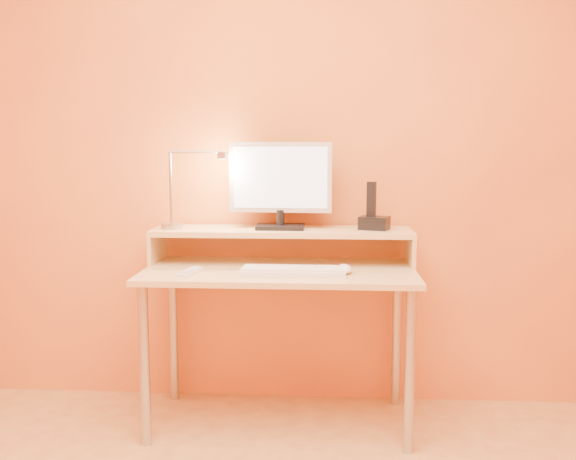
# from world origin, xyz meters

# --- Properties ---
(wall_back) EXTENTS (3.00, 0.04, 2.50)m
(wall_back) POSITION_xyz_m (0.00, 1.50, 1.25)
(wall_back) COLOR orange
(wall_back) RESTS_ON floor
(desk_leg_fl) EXTENTS (0.04, 0.04, 0.69)m
(desk_leg_fl) POSITION_xyz_m (-0.55, 0.93, 0.35)
(desk_leg_fl) COLOR #ADADB4
(desk_leg_fl) RESTS_ON floor
(desk_leg_fr) EXTENTS (0.04, 0.04, 0.69)m
(desk_leg_fr) POSITION_xyz_m (0.55, 0.93, 0.35)
(desk_leg_fr) COLOR #ADADB4
(desk_leg_fr) RESTS_ON floor
(desk_leg_bl) EXTENTS (0.04, 0.04, 0.69)m
(desk_leg_bl) POSITION_xyz_m (-0.55, 1.43, 0.35)
(desk_leg_bl) COLOR #ADADB4
(desk_leg_bl) RESTS_ON floor
(desk_leg_br) EXTENTS (0.04, 0.04, 0.69)m
(desk_leg_br) POSITION_xyz_m (0.55, 1.43, 0.35)
(desk_leg_br) COLOR #ADADB4
(desk_leg_br) RESTS_ON floor
(desk_lower) EXTENTS (1.20, 0.60, 0.02)m
(desk_lower) POSITION_xyz_m (0.00, 1.18, 0.71)
(desk_lower) COLOR tan
(desk_lower) RESTS_ON floor
(shelf_riser_left) EXTENTS (0.02, 0.30, 0.14)m
(shelf_riser_left) POSITION_xyz_m (-0.59, 1.33, 0.79)
(shelf_riser_left) COLOR tan
(shelf_riser_left) RESTS_ON desk_lower
(shelf_riser_right) EXTENTS (0.02, 0.30, 0.14)m
(shelf_riser_right) POSITION_xyz_m (0.59, 1.33, 0.79)
(shelf_riser_right) COLOR tan
(shelf_riser_right) RESTS_ON desk_lower
(desk_shelf) EXTENTS (1.20, 0.30, 0.02)m
(desk_shelf) POSITION_xyz_m (0.00, 1.33, 0.87)
(desk_shelf) COLOR tan
(desk_shelf) RESTS_ON desk_lower
(monitor_foot) EXTENTS (0.22, 0.16, 0.02)m
(monitor_foot) POSITION_xyz_m (-0.01, 1.33, 0.89)
(monitor_foot) COLOR black
(monitor_foot) RESTS_ON desk_shelf
(monitor_neck) EXTENTS (0.04, 0.04, 0.07)m
(monitor_neck) POSITION_xyz_m (-0.01, 1.33, 0.93)
(monitor_neck) COLOR black
(monitor_neck) RESTS_ON monitor_foot
(monitor_panel) EXTENTS (0.47, 0.05, 0.32)m
(monitor_panel) POSITION_xyz_m (-0.01, 1.34, 1.12)
(monitor_panel) COLOR silver
(monitor_panel) RESTS_ON monitor_neck
(monitor_back) EXTENTS (0.43, 0.03, 0.27)m
(monitor_back) POSITION_xyz_m (-0.01, 1.36, 1.12)
(monitor_back) COLOR black
(monitor_back) RESTS_ON monitor_panel
(monitor_screen) EXTENTS (0.43, 0.02, 0.28)m
(monitor_screen) POSITION_xyz_m (-0.01, 1.32, 1.12)
(monitor_screen) COLOR white
(monitor_screen) RESTS_ON monitor_panel
(lamp_base) EXTENTS (0.10, 0.10, 0.02)m
(lamp_base) POSITION_xyz_m (-0.51, 1.30, 0.89)
(lamp_base) COLOR #ADADB4
(lamp_base) RESTS_ON desk_shelf
(lamp_post) EXTENTS (0.01, 0.01, 0.33)m
(lamp_post) POSITION_xyz_m (-0.51, 1.30, 1.07)
(lamp_post) COLOR #ADADB4
(lamp_post) RESTS_ON lamp_base
(lamp_arm) EXTENTS (0.24, 0.01, 0.01)m
(lamp_arm) POSITION_xyz_m (-0.39, 1.30, 1.24)
(lamp_arm) COLOR #ADADB4
(lamp_arm) RESTS_ON lamp_post
(lamp_head) EXTENTS (0.04, 0.04, 0.03)m
(lamp_head) POSITION_xyz_m (-0.27, 1.30, 1.22)
(lamp_head) COLOR #ADADB4
(lamp_head) RESTS_ON lamp_arm
(lamp_bulb) EXTENTS (0.03, 0.03, 0.00)m
(lamp_bulb) POSITION_xyz_m (-0.27, 1.30, 1.20)
(lamp_bulb) COLOR #FFEAC6
(lamp_bulb) RESTS_ON lamp_head
(phone_dock) EXTENTS (0.16, 0.14, 0.06)m
(phone_dock) POSITION_xyz_m (0.43, 1.33, 0.91)
(phone_dock) COLOR black
(phone_dock) RESTS_ON desk_shelf
(phone_handset) EXTENTS (0.05, 0.04, 0.16)m
(phone_handset) POSITION_xyz_m (0.41, 1.33, 1.02)
(phone_handset) COLOR black
(phone_handset) RESTS_ON phone_dock
(phone_led) EXTENTS (0.01, 0.00, 0.04)m
(phone_led) POSITION_xyz_m (0.47, 1.28, 0.91)
(phone_led) COLOR #1924EB
(phone_led) RESTS_ON phone_dock
(keyboard) EXTENTS (0.44, 0.14, 0.02)m
(keyboard) POSITION_xyz_m (0.07, 1.05, 0.73)
(keyboard) COLOR silver
(keyboard) RESTS_ON desk_lower
(mouse) EXTENTS (0.08, 0.12, 0.04)m
(mouse) POSITION_xyz_m (0.28, 1.10, 0.74)
(mouse) COLOR white
(mouse) RESTS_ON desk_lower
(remote_control) EXTENTS (0.08, 0.17, 0.02)m
(remote_control) POSITION_xyz_m (-0.37, 1.02, 0.73)
(remote_control) COLOR silver
(remote_control) RESTS_ON desk_lower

